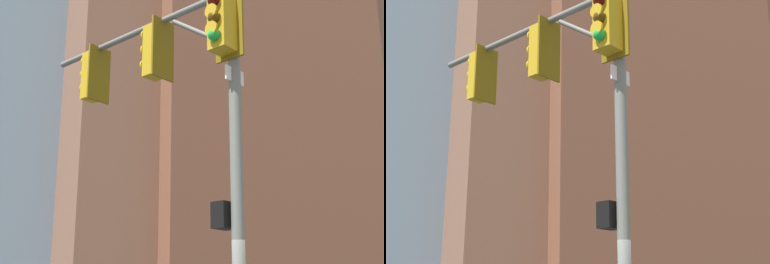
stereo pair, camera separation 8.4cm
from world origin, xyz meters
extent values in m
cylinder|color=slate|center=(-0.02, -0.39, 3.75)|extent=(0.20, 0.20, 7.49)
cylinder|color=slate|center=(0.88, -2.55, 6.60)|extent=(1.90, 4.36, 0.12)
cylinder|color=slate|center=(0.31, -1.17, 6.15)|extent=(0.47, 0.99, 0.75)
cube|color=white|center=(-0.02, -0.39, 5.08)|extent=(0.43, 0.20, 0.24)
cube|color=gold|center=(0.67, -2.05, 6.04)|extent=(0.44, 0.44, 1.00)
cube|color=#775E0F|center=(0.60, -1.88, 6.04)|extent=(0.52, 0.24, 1.16)
sphere|color=#470A07|center=(0.75, -2.24, 6.34)|extent=(0.20, 0.20, 0.20)
cylinder|color=gold|center=(0.77, -2.30, 6.43)|extent=(0.23, 0.12, 0.23)
sphere|color=#4C330A|center=(0.75, -2.24, 6.04)|extent=(0.20, 0.20, 0.20)
cylinder|color=gold|center=(0.77, -2.30, 6.13)|extent=(0.23, 0.12, 0.23)
sphere|color=green|center=(0.75, -2.24, 5.74)|extent=(0.20, 0.20, 0.20)
cylinder|color=gold|center=(0.77, -2.30, 5.83)|extent=(0.23, 0.12, 0.23)
cube|color=gold|center=(1.36, -3.71, 6.04)|extent=(0.44, 0.44, 1.00)
cube|color=#775E0F|center=(1.29, -3.54, 6.04)|extent=(0.52, 0.24, 1.16)
sphere|color=red|center=(1.44, -3.90, 6.34)|extent=(0.20, 0.20, 0.20)
cylinder|color=gold|center=(1.46, -3.96, 6.43)|extent=(0.23, 0.12, 0.23)
sphere|color=#4C330A|center=(1.44, -3.90, 6.04)|extent=(0.20, 0.20, 0.20)
cylinder|color=gold|center=(1.46, -3.96, 6.13)|extent=(0.23, 0.12, 0.23)
sphere|color=#0A3819|center=(1.44, -3.90, 5.74)|extent=(0.20, 0.20, 0.20)
cylinder|color=gold|center=(1.46, -3.96, 5.83)|extent=(0.23, 0.12, 0.23)
cube|color=gold|center=(0.26, -0.28, 5.90)|extent=(0.44, 0.44, 1.00)
cube|color=#775E0F|center=(0.08, -0.35, 5.90)|extent=(0.24, 0.52, 1.16)
sphere|color=#470A07|center=(0.45, -0.20, 6.20)|extent=(0.20, 0.20, 0.20)
sphere|color=#4C330A|center=(0.45, -0.20, 5.90)|extent=(0.20, 0.20, 0.20)
cylinder|color=gold|center=(0.51, -0.17, 5.99)|extent=(0.12, 0.23, 0.23)
sphere|color=green|center=(0.45, -0.20, 5.60)|extent=(0.20, 0.20, 0.20)
cylinder|color=gold|center=(0.51, -0.17, 5.69)|extent=(0.12, 0.23, 0.23)
cube|color=black|center=(0.08, -0.62, 2.88)|extent=(0.43, 0.37, 0.40)
cube|color=#EA5914|center=(0.13, -0.75, 2.88)|extent=(0.24, 0.11, 0.28)
cube|color=#845B47|center=(-16.92, -31.63, 20.07)|extent=(27.30, 18.59, 40.14)
cube|color=brown|center=(-16.07, -30.62, 23.05)|extent=(16.35, 19.76, 46.09)
camera|label=1|loc=(4.28, 6.89, 1.61)|focal=53.57mm
camera|label=2|loc=(4.21, 6.93, 1.61)|focal=53.57mm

